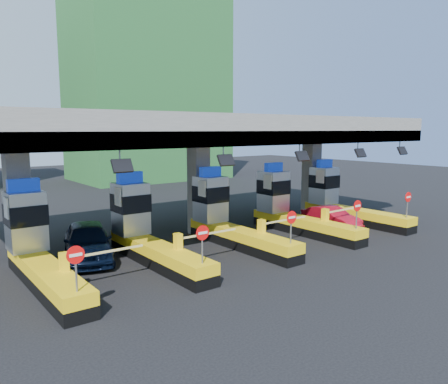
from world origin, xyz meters
TOP-DOWN VIEW (x-y plane):
  - ground at (0.00, 0.00)m, footprint 120.00×120.00m
  - toll_canopy at (0.00, 2.87)m, footprint 28.00×12.09m
  - toll_lane_far_left at (-10.00, 0.28)m, footprint 4.43×8.00m
  - toll_lane_left at (-5.00, 0.28)m, footprint 4.43×8.00m
  - toll_lane_center at (0.00, 0.28)m, footprint 4.43×8.00m
  - toll_lane_right at (5.00, 0.28)m, footprint 4.43×8.00m
  - toll_lane_far_right at (10.00, 0.28)m, footprint 4.43×8.00m
  - bg_building_scaffold at (12.00, 32.00)m, footprint 18.00×12.00m
  - van at (-7.26, 1.89)m, footprint 3.66×5.79m
  - red_car at (7.53, -0.90)m, footprint 1.83×4.30m

SIDE VIEW (x-z plane):
  - ground at x=0.00m, z-range 0.00..0.00m
  - red_car at x=7.53m, z-range 0.00..1.38m
  - van at x=-7.26m, z-range 0.00..1.84m
  - toll_lane_far_left at x=-10.00m, z-range -0.68..3.47m
  - toll_lane_left at x=-5.00m, z-range -0.68..3.47m
  - toll_lane_center at x=0.00m, z-range -0.68..3.47m
  - toll_lane_right at x=5.00m, z-range -0.68..3.47m
  - toll_lane_far_right at x=10.00m, z-range -0.68..3.47m
  - toll_canopy at x=0.00m, z-range 2.63..9.63m
  - bg_building_scaffold at x=12.00m, z-range 0.00..28.00m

